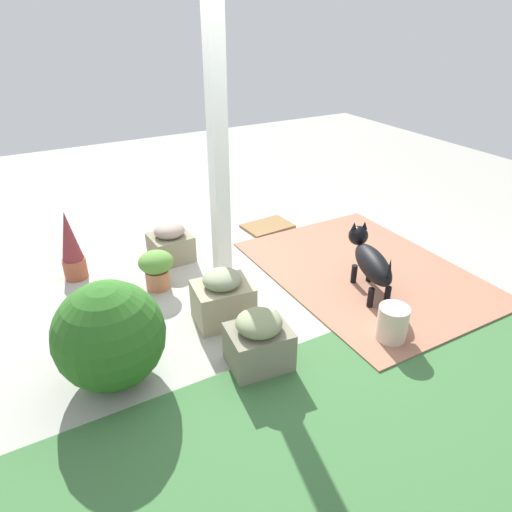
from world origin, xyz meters
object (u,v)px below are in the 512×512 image
object	(u,v)px
round_shrub	(110,335)
doormat	(268,226)
stone_planter_mid	(223,298)
ceramic_urn	(392,324)
dog	(370,260)
terracotta_pot_spiky	(71,247)
porch_pillar	(218,157)
stone_planter_far	(259,341)
terracotta_pot_broad	(156,267)
stone_planter_nearest	(171,243)

from	to	relation	value
round_shrub	doormat	distance (m)	2.89
stone_planter_mid	ceramic_urn	xyz separation A→B (m)	(-1.07, 0.91, -0.07)
doormat	dog	bearing A→B (deg)	93.10
terracotta_pot_spiky	dog	distance (m)	2.86
terracotta_pot_spiky	dog	bearing A→B (deg)	145.73
porch_pillar	doormat	size ratio (longest dim) A/B	4.43
stone_planter_far	terracotta_pot_broad	distance (m)	1.46
doormat	terracotta_pot_spiky	bearing A→B (deg)	2.46
stone_planter_mid	doormat	xyz separation A→B (m)	(-1.30, -1.46, -0.21)
porch_pillar	stone_planter_far	world-z (taller)	porch_pillar
terracotta_pot_spiky	doormat	xyz separation A→B (m)	(-2.27, -0.10, -0.32)
dog	ceramic_urn	size ratio (longest dim) A/B	2.67
porch_pillar	terracotta_pot_spiky	distance (m)	1.75
stone_planter_mid	terracotta_pot_broad	xyz separation A→B (m)	(0.32, -0.78, 0.00)
round_shrub	dog	size ratio (longest dim) A/B	0.94
stone_planter_mid	doormat	size ratio (longest dim) A/B	0.90
terracotta_pot_spiky	dog	size ratio (longest dim) A/B	0.86
dog	doormat	bearing A→B (deg)	-86.90
stone_planter_mid	terracotta_pot_spiky	distance (m)	1.68
porch_pillar	stone_planter_mid	size ratio (longest dim) A/B	4.91
round_shrub	doormat	world-z (taller)	round_shrub
terracotta_pot_spiky	doormat	world-z (taller)	terracotta_pot_spiky
stone_planter_far	doormat	bearing A→B (deg)	-121.92
stone_planter_nearest	porch_pillar	bearing A→B (deg)	109.85
ceramic_urn	stone_planter_mid	bearing A→B (deg)	-40.24
stone_planter_mid	doormat	bearing A→B (deg)	-131.65
stone_planter_mid	dog	world-z (taller)	dog
stone_planter_nearest	doormat	size ratio (longest dim) A/B	0.74
doormat	stone_planter_mid	bearing A→B (deg)	48.35
porch_pillar	terracotta_pot_broad	world-z (taller)	porch_pillar
porch_pillar	dog	world-z (taller)	porch_pillar
dog	stone_planter_mid	bearing A→B (deg)	-10.19
stone_planter_far	doormat	world-z (taller)	stone_planter_far
stone_planter_far	ceramic_urn	size ratio (longest dim) A/B	1.59
porch_pillar	stone_planter_far	distance (m)	1.60
stone_planter_nearest	stone_planter_far	size ratio (longest dim) A/B	0.87
porch_pillar	dog	distance (m)	1.67
terracotta_pot_spiky	round_shrub	bearing A→B (deg)	89.40
stone_planter_mid	dog	distance (m)	1.42
stone_planter_nearest	terracotta_pot_spiky	world-z (taller)	terracotta_pot_spiky
stone_planter_far	ceramic_urn	world-z (taller)	stone_planter_far
round_shrub	stone_planter_nearest	bearing A→B (deg)	-122.77
stone_planter_nearest	dog	world-z (taller)	dog
ceramic_urn	stone_planter_far	bearing A→B (deg)	-13.75
stone_planter_nearest	doormat	world-z (taller)	stone_planter_nearest
terracotta_pot_broad	ceramic_urn	xyz separation A→B (m)	(-1.39, 1.69, -0.07)
stone_planter_far	dog	size ratio (longest dim) A/B	0.59
stone_planter_mid	dog	xyz separation A→B (m)	(-1.39, 0.25, 0.11)
stone_planter_far	round_shrub	world-z (taller)	round_shrub
stone_planter_mid	doormat	world-z (taller)	stone_planter_mid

